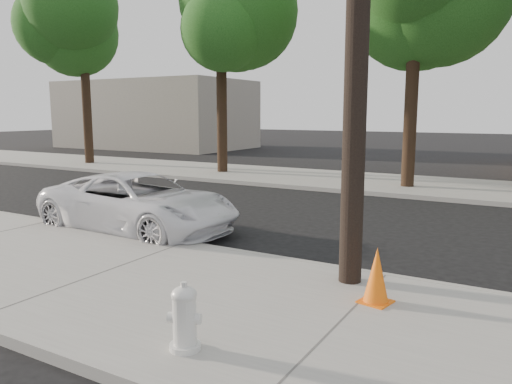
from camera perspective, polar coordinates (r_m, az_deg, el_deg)
ground at (r=11.76m, az=-1.67°, el=-4.15°), size 120.00×120.00×0.00m
near_sidewalk at (r=8.52m, az=-17.20°, el=-9.25°), size 90.00×4.40×0.15m
far_sidewalk at (r=19.39m, az=11.59°, el=1.16°), size 90.00×5.00×0.15m
curb_near at (r=10.07m, az=-7.98°, el=-6.08°), size 90.00×0.12×0.16m
building_far at (r=39.51m, az=-11.39°, el=8.66°), size 14.00×8.00×5.00m
tree_a at (r=26.76m, az=-19.13°, el=16.87°), size 4.65×4.50×9.00m
tree_b at (r=21.64m, az=-3.81°, el=18.28°), size 4.34×4.20×8.45m
police_cruiser at (r=11.62m, az=-13.26°, el=-1.19°), size 4.88×2.37×1.34m
fire_hydrant at (r=5.60m, az=-8.17°, el=-14.18°), size 0.39×0.35×0.71m
traffic_cone at (r=6.98m, az=13.60°, el=-9.33°), size 0.47×0.47×0.77m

